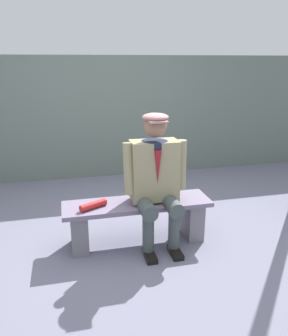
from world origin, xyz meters
name	(u,v)px	position (x,y,z in m)	size (l,w,h in m)	color
ground_plane	(138,241)	(0.00, 0.00, 0.00)	(30.00, 30.00, 0.00)	slate
bench	(137,217)	(0.00, 0.00, 0.28)	(1.47, 0.40, 0.44)	slate
seated_man	(156,176)	(-0.17, 0.06, 0.72)	(0.63, 0.58, 1.32)	gray
rolled_magazine	(93,205)	(0.44, 0.05, 0.47)	(0.07, 0.07, 0.28)	#B21E1E
stadium_wall	(106,117)	(0.00, -2.28, 0.93)	(12.00, 0.24, 1.86)	slate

